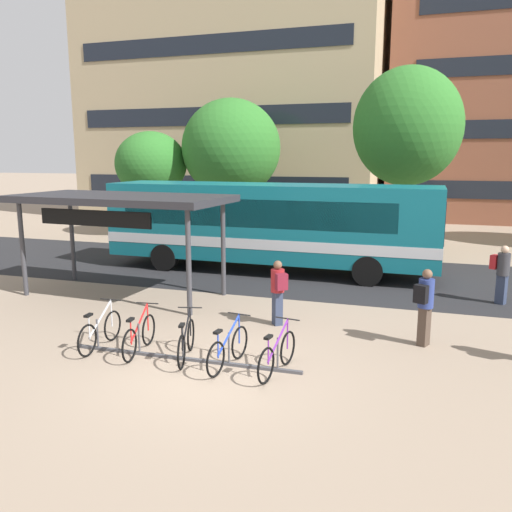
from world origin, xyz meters
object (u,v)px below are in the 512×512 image
at_px(parked_bicycle_blue_3, 228,349).
at_px(parked_bicycle_purple_4, 277,355).
at_px(commuter_black_pack_0, 425,302).
at_px(street_tree_0, 151,164).
at_px(commuter_maroon_pack_2, 278,288).
at_px(street_tree_2, 231,148).
at_px(parked_bicycle_black_2, 186,342).
at_px(parked_bicycle_silver_0, 100,331).
at_px(street_tree_1, 407,127).
at_px(commuter_red_pack_1, 502,270).
at_px(city_bus, 271,224).
at_px(parked_bicycle_red_1, 139,336).
at_px(transit_shelter, 120,202).

bearing_deg(parked_bicycle_blue_3, parked_bicycle_purple_4, -82.47).
xyz_separation_m(commuter_black_pack_0, street_tree_0, (-13.85, 12.83, 2.77)).
relative_size(commuter_maroon_pack_2, street_tree_2, 0.23).
bearing_deg(parked_bicycle_black_2, commuter_maroon_pack_2, -38.34).
distance_m(parked_bicycle_silver_0, street_tree_2, 16.98).
height_order(street_tree_1, street_tree_2, street_tree_1).
bearing_deg(parked_bicycle_blue_3, commuter_red_pack_1, -33.61).
bearing_deg(parked_bicycle_black_2, parked_bicycle_blue_3, -111.89).
xyz_separation_m(city_bus, commuter_black_pack_0, (5.42, -6.38, -0.76)).
distance_m(city_bus, commuter_red_pack_1, 7.85).
bearing_deg(commuter_black_pack_0, street_tree_0, 72.43).
relative_size(parked_bicycle_silver_0, commuter_maroon_pack_2, 1.04).
distance_m(city_bus, parked_bicycle_blue_3, 9.13).
height_order(commuter_black_pack_0, street_tree_2, street_tree_2).
bearing_deg(street_tree_0, street_tree_2, 13.76).
xyz_separation_m(parked_bicycle_red_1, parked_bicycle_purple_4, (3.12, -0.13, 0.00)).
height_order(parked_bicycle_black_2, street_tree_1, street_tree_1).
bearing_deg(city_bus, transit_shelter, -124.90).
height_order(city_bus, street_tree_1, street_tree_1).
bearing_deg(parked_bicycle_silver_0, city_bus, -11.40).
height_order(city_bus, parked_bicycle_blue_3, city_bus).
relative_size(parked_bicycle_silver_0, street_tree_1, 0.21).
relative_size(city_bus, commuter_red_pack_1, 7.06).
height_order(parked_bicycle_black_2, parked_bicycle_purple_4, same).
relative_size(parked_bicycle_purple_4, commuter_maroon_pack_2, 1.03).
relative_size(parked_bicycle_red_1, commuter_red_pack_1, 1.01).
xyz_separation_m(parked_bicycle_black_2, commuter_black_pack_0, (4.71, 2.35, 0.63)).
xyz_separation_m(parked_bicycle_red_1, transit_shelter, (-2.90, 4.05, 2.48)).
bearing_deg(parked_bicycle_blue_3, street_tree_1, -2.90).
height_order(transit_shelter, commuter_black_pack_0, transit_shelter).
height_order(parked_bicycle_purple_4, commuter_black_pack_0, commuter_black_pack_0).
bearing_deg(street_tree_1, parked_bicycle_purple_4, -96.33).
bearing_deg(parked_bicycle_blue_3, street_tree_0, 40.70).
height_order(parked_bicycle_purple_4, street_tree_0, street_tree_0).
distance_m(parked_bicycle_black_2, street_tree_0, 18.04).
bearing_deg(transit_shelter, commuter_maroon_pack_2, -10.84).
bearing_deg(street_tree_2, street_tree_0, -166.24).
xyz_separation_m(parked_bicycle_black_2, street_tree_2, (-5.03, 16.19, 4.21)).
bearing_deg(street_tree_0, city_bus, -37.43).
bearing_deg(parked_bicycle_purple_4, commuter_maroon_pack_2, 24.30).
distance_m(parked_bicycle_red_1, parked_bicycle_blue_3, 2.10).
bearing_deg(parked_bicycle_blue_3, commuter_maroon_pack_2, 2.53).
xyz_separation_m(commuter_maroon_pack_2, street_tree_2, (-6.25, 13.43, 3.64)).
height_order(parked_bicycle_blue_3, street_tree_0, street_tree_0).
height_order(city_bus, street_tree_0, street_tree_0).
bearing_deg(city_bus, street_tree_1, 55.28).
height_order(parked_bicycle_blue_3, transit_shelter, transit_shelter).
bearing_deg(parked_bicycle_blue_3, city_bus, 18.06).
relative_size(parked_bicycle_silver_0, parked_bicycle_purple_4, 1.01).
distance_m(parked_bicycle_red_1, commuter_black_pack_0, 6.31).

